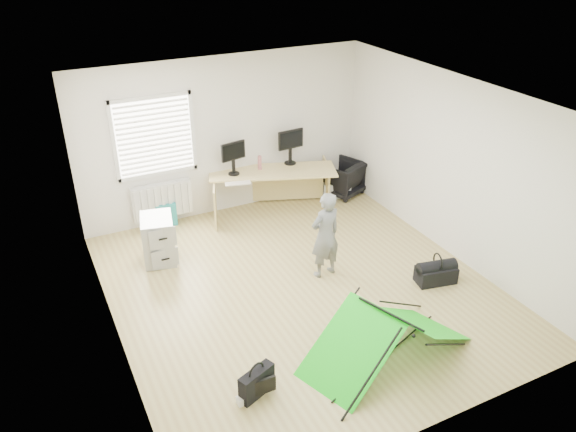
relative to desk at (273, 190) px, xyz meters
name	(u,v)px	position (x,y,z in m)	size (l,w,h in m)	color
ground	(301,287)	(-0.68, -2.35, -0.37)	(5.50, 5.50, 0.00)	tan
back_wall	(225,136)	(-0.68, 0.40, 0.98)	(5.00, 0.02, 2.70)	silver
window	(154,137)	(-1.88, 0.36, 1.18)	(1.20, 0.06, 1.20)	silver
radiator	(162,200)	(-1.88, 0.32, 0.08)	(1.00, 0.12, 0.60)	silver
desk	(273,190)	(0.00, 0.00, 0.00)	(2.18, 0.69, 0.74)	#D0B974
filing_cabinet	(158,239)	(-2.24, -0.74, -0.02)	(0.46, 0.61, 0.71)	#9FA1A4
monitor_left	(233,163)	(-0.65, 0.16, 0.58)	(0.45, 0.10, 0.43)	black
monitor_right	(290,151)	(0.41, 0.15, 0.60)	(0.48, 0.10, 0.46)	black
keyboard	(238,183)	(-0.74, -0.24, 0.38)	(0.42, 0.14, 0.02)	beige
thermos	(260,163)	(-0.17, 0.16, 0.49)	(0.07, 0.07, 0.25)	#B9686F
office_chair	(342,178)	(1.43, 0.00, -0.05)	(0.68, 0.70, 0.63)	black
person	(325,235)	(-0.22, -2.20, 0.28)	(0.48, 0.31, 1.31)	slate
kite	(388,336)	(-0.43, -4.05, -0.06)	(2.02, 0.88, 0.63)	#13D015
storage_crate	(336,188)	(1.29, -0.01, -0.23)	(0.51, 0.35, 0.28)	silver
tote_bag	(166,214)	(-1.85, 0.27, -0.17)	(0.34, 0.15, 0.40)	teal
laptop_bag	(257,383)	(-2.04, -3.91, -0.21)	(0.44, 0.13, 0.33)	black
white_box	(241,401)	(-2.24, -3.96, -0.33)	(0.09, 0.09, 0.09)	silver
duffel_bag	(436,275)	(1.10, -3.09, -0.25)	(0.56, 0.28, 0.24)	black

